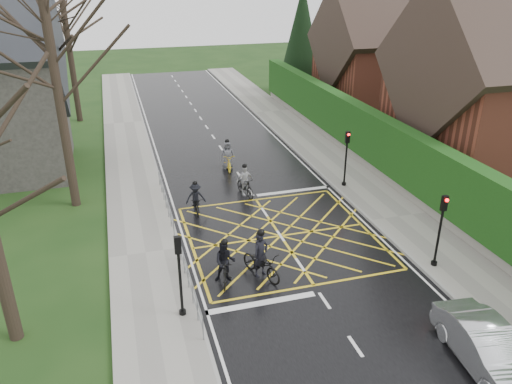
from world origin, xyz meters
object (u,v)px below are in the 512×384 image
cyclist_rear (261,261)px  cyclist_front (245,184)px  cyclist_mid (196,201)px  cyclist_lead (228,159)px  cyclist_back (225,266)px  car (487,348)px

cyclist_rear → cyclist_front: size_ratio=1.21×
cyclist_rear → cyclist_mid: (-1.47, 6.28, -0.06)m
cyclist_lead → cyclist_back: bearing=-99.3°
cyclist_front → car: size_ratio=0.44×
cyclist_rear → cyclist_mid: cyclist_rear is taller
cyclist_mid → car: bearing=-59.2°
cyclist_back → car: 9.27m
cyclist_lead → cyclist_mid: bearing=-114.1°
cyclist_mid → cyclist_lead: (2.83, 5.22, 0.04)m
cyclist_rear → cyclist_lead: cyclist_rear is taller
cyclist_front → cyclist_mid: bearing=-169.4°
cyclist_back → cyclist_lead: 11.80m
cyclist_front → car: (3.74, -14.06, 0.03)m
cyclist_mid → cyclist_lead: cyclist_lead is taller
cyclist_back → cyclist_mid: (-0.05, 6.24, -0.09)m
car → cyclist_rear: bearing=133.7°
cyclist_rear → car: 8.29m
cyclist_back → car: cyclist_back is taller
cyclist_rear → cyclist_front: cyclist_rear is taller
cyclist_mid → car: cyclist_mid is taller
cyclist_back → cyclist_front: bearing=85.9°
cyclist_front → cyclist_lead: (0.00, 3.99, -0.01)m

